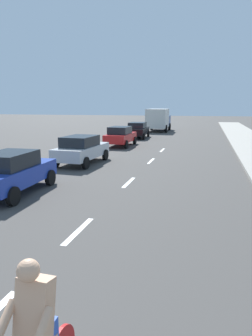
% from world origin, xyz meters
% --- Properties ---
extents(ground_plane, '(160.00, 160.00, 0.00)m').
position_xyz_m(ground_plane, '(0.00, 20.00, 0.00)').
color(ground_plane, '#423F3D').
extents(lane_stripe_2, '(0.16, 1.80, 0.01)m').
position_xyz_m(lane_stripe_2, '(0.00, 8.52, 0.00)').
color(lane_stripe_2, white).
rests_on(lane_stripe_2, ground).
extents(lane_stripe_3, '(0.16, 1.80, 0.01)m').
position_xyz_m(lane_stripe_3, '(0.00, 13.80, 0.00)').
color(lane_stripe_3, white).
rests_on(lane_stripe_3, ground).
extents(lane_stripe_4, '(0.16, 1.80, 0.01)m').
position_xyz_m(lane_stripe_4, '(0.00, 19.07, 0.00)').
color(lane_stripe_4, white).
rests_on(lane_stripe_4, ground).
extents(lane_stripe_5, '(0.16, 1.80, 0.01)m').
position_xyz_m(lane_stripe_5, '(0.00, 23.68, 0.00)').
color(lane_stripe_5, white).
rests_on(lane_stripe_5, ground).
extents(parked_car_blue, '(1.94, 3.95, 1.57)m').
position_xyz_m(parked_car_blue, '(-3.75, 11.11, 0.83)').
color(parked_car_blue, '#1E389E').
rests_on(parked_car_blue, ground).
extents(parked_car_silver, '(2.04, 4.19, 1.57)m').
position_xyz_m(parked_car_silver, '(-3.64, 17.27, 0.84)').
color(parked_car_silver, '#B7BABF').
rests_on(parked_car_silver, ground).
extents(parked_car_red, '(1.89, 4.02, 1.57)m').
position_xyz_m(parked_car_red, '(-3.61, 25.09, 0.84)').
color(parked_car_red, red).
rests_on(parked_car_red, ground).
extents(parked_car_black, '(2.03, 4.17, 1.57)m').
position_xyz_m(parked_car_black, '(-3.65, 31.50, 0.84)').
color(parked_car_black, black).
rests_on(parked_car_black, ground).
extents(delivery_truck, '(2.75, 6.27, 2.80)m').
position_xyz_m(delivery_truck, '(-2.95, 40.27, 1.50)').
color(delivery_truck, '#23478C').
rests_on(delivery_truck, ground).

